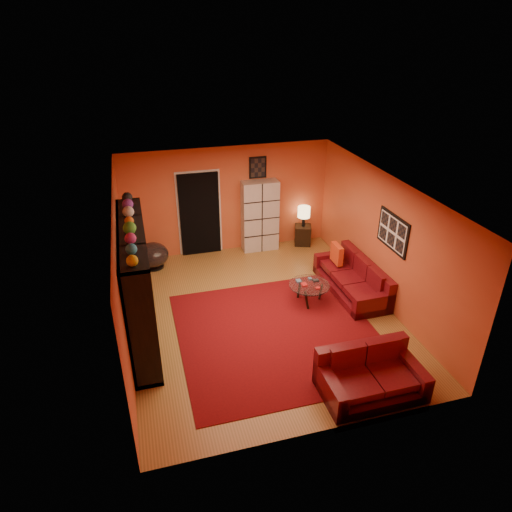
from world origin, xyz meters
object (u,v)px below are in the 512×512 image
object	(u,v)px
side_table	(303,235)
table_lamp	(304,212)
entertainment_unit	(138,284)
tv	(141,283)
bowl_chair	(153,255)
loveseat	(369,375)
sofa	(355,279)
coffee_table	(309,287)
storage_cabinet	(260,216)

from	to	relation	value
side_table	table_lamp	bearing A→B (deg)	180.00
side_table	table_lamp	size ratio (longest dim) A/B	0.96
entertainment_unit	side_table	size ratio (longest dim) A/B	6.00
tv	side_table	xyz separation A→B (m)	(4.11, 2.66, -0.75)
entertainment_unit	bowl_chair	size ratio (longest dim) A/B	4.06
loveseat	bowl_chair	world-z (taller)	loveseat
sofa	loveseat	size ratio (longest dim) A/B	1.33
bowl_chair	tv	bearing A→B (deg)	-97.38
loveseat	coffee_table	world-z (taller)	loveseat
loveseat	coffee_table	distance (m)	2.56
entertainment_unit	tv	bearing A→B (deg)	61.09
tv	entertainment_unit	bearing A→B (deg)	151.09
storage_cabinet	coffee_table	bearing A→B (deg)	-83.31
loveseat	table_lamp	size ratio (longest dim) A/B	3.00
sofa	storage_cabinet	size ratio (longest dim) A/B	1.18
sofa	loveseat	world-z (taller)	same
loveseat	sofa	bearing A→B (deg)	-22.47
entertainment_unit	loveseat	xyz separation A→B (m)	(3.30, -2.42, -0.77)
storage_cabinet	side_table	world-z (taller)	storage_cabinet
entertainment_unit	table_lamp	distance (m)	4.99
coffee_table	storage_cabinet	distance (m)	2.72
side_table	table_lamp	world-z (taller)	table_lamp
coffee_table	side_table	distance (m)	2.75
entertainment_unit	coffee_table	distance (m)	3.38
sofa	storage_cabinet	distance (m)	2.91
sofa	bowl_chair	world-z (taller)	sofa
tv	loveseat	size ratio (longest dim) A/B	0.64
loveseat	bowl_chair	size ratio (longest dim) A/B	2.11
loveseat	storage_cabinet	xyz separation A→B (m)	(-0.27, 5.22, 0.60)
entertainment_unit	side_table	distance (m)	5.05
coffee_table	bowl_chair	xyz separation A→B (m)	(-2.95, 2.36, -0.05)
tv	loveseat	xyz separation A→B (m)	(3.25, -2.51, -0.72)
entertainment_unit	loveseat	size ratio (longest dim) A/B	1.93
coffee_table	sofa	bearing A→B (deg)	8.48
sofa	storage_cabinet	xyz separation A→B (m)	(-1.38, 2.49, 0.60)
sofa	coffee_table	xyz separation A→B (m)	(-1.10, -0.16, 0.09)
coffee_table	bowl_chair	size ratio (longest dim) A/B	1.11
entertainment_unit	table_lamp	xyz separation A→B (m)	(4.16, 2.75, -0.18)
tv	storage_cabinet	distance (m)	4.03
tv	side_table	bearing A→B (deg)	-57.11
sofa	bowl_chair	bearing A→B (deg)	150.40
entertainment_unit	side_table	xyz separation A→B (m)	(4.16, 2.75, -0.80)
tv	loveseat	bearing A→B (deg)	-127.67
side_table	loveseat	bearing A→B (deg)	-99.53
tv	sofa	bearing A→B (deg)	-87.15
storage_cabinet	bowl_chair	distance (m)	2.74
storage_cabinet	table_lamp	world-z (taller)	storage_cabinet
entertainment_unit	tv	xyz separation A→B (m)	(0.05, 0.09, -0.05)
tv	sofa	distance (m)	4.42
tv	loveseat	world-z (taller)	tv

